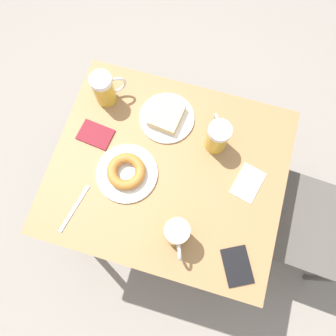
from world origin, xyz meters
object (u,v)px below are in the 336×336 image
(plate_with_cake, at_px, (167,117))
(passport_near_edge, at_px, (96,135))
(fork, at_px, (74,208))
(napkin_folded, at_px, (248,183))
(passport_far_edge, at_px, (237,266))
(beer_mug_right, at_px, (105,89))
(beer_mug_center, at_px, (177,234))
(plate_with_donut, at_px, (126,172))
(beer_mug_left, at_px, (217,136))

(plate_with_cake, relative_size, passport_near_edge, 1.56)
(fork, bearing_deg, passport_near_edge, -175.19)
(napkin_folded, relative_size, passport_far_edge, 0.96)
(beer_mug_right, height_order, napkin_folded, beer_mug_right)
(beer_mug_center, bearing_deg, napkin_folded, 142.02)
(plate_with_donut, xyz_separation_m, napkin_folded, (-0.09, 0.43, -0.02))
(beer_mug_left, bearing_deg, beer_mug_center, -6.97)
(passport_near_edge, bearing_deg, fork, 4.81)
(plate_with_donut, distance_m, passport_far_edge, 0.50)
(plate_with_cake, relative_size, plate_with_donut, 0.94)
(beer_mug_left, relative_size, passport_far_edge, 0.93)
(beer_mug_left, xyz_separation_m, fork, (0.38, -0.42, -0.07))
(plate_with_cake, distance_m, passport_near_edge, 0.28)
(plate_with_donut, xyz_separation_m, beer_mug_left, (-0.20, 0.28, 0.05))
(plate_with_cake, bearing_deg, passport_near_edge, -59.55)
(beer_mug_center, relative_size, passport_far_edge, 0.93)
(plate_with_cake, xyz_separation_m, fork, (0.43, -0.22, -0.01))
(plate_with_donut, bearing_deg, passport_far_edge, 66.01)
(passport_far_edge, bearing_deg, plate_with_cake, -140.20)
(beer_mug_left, xyz_separation_m, beer_mug_right, (-0.07, -0.45, 0.00))
(plate_with_cake, distance_m, beer_mug_left, 0.22)
(plate_with_donut, height_order, passport_near_edge, plate_with_donut)
(beer_mug_right, distance_m, passport_far_edge, 0.79)
(beer_mug_right, xyz_separation_m, napkin_folded, (0.18, 0.60, -0.07))
(beer_mug_right, xyz_separation_m, fork, (0.45, 0.03, -0.07))
(beer_mug_center, relative_size, beer_mug_right, 1.00)
(beer_mug_center, bearing_deg, plate_with_cake, -159.44)
(napkin_folded, xyz_separation_m, passport_far_edge, (0.29, 0.03, 0.00))
(beer_mug_left, height_order, passport_near_edge, beer_mug_left)
(plate_with_donut, bearing_deg, beer_mug_left, 126.14)
(plate_with_cake, height_order, passport_far_edge, plate_with_cake)
(beer_mug_left, height_order, fork, beer_mug_left)
(beer_mug_right, bearing_deg, passport_near_edge, 2.64)
(napkin_folded, bearing_deg, beer_mug_left, -127.12)
(fork, bearing_deg, plate_with_donut, 141.48)
(beer_mug_right, relative_size, napkin_folded, 0.97)
(plate_with_cake, xyz_separation_m, beer_mug_right, (-0.02, -0.25, 0.05))
(fork, relative_size, passport_far_edge, 1.22)
(plate_with_cake, relative_size, fork, 1.14)
(plate_with_donut, xyz_separation_m, beer_mug_center, (0.17, 0.23, 0.05))
(beer_mug_center, height_order, passport_near_edge, beer_mug_center)
(plate_with_cake, relative_size, passport_far_edge, 1.39)
(plate_with_cake, xyz_separation_m, beer_mug_left, (0.05, 0.20, 0.05))
(napkin_folded, bearing_deg, fork, -65.29)
(plate_with_cake, bearing_deg, napkin_folded, 65.09)
(beer_mug_left, relative_size, passport_near_edge, 1.05)
(beer_mug_left, relative_size, fork, 0.76)
(passport_near_edge, bearing_deg, passport_far_edge, 63.04)
(fork, xyz_separation_m, passport_far_edge, (0.03, 0.60, 0.00))
(plate_with_donut, height_order, beer_mug_left, beer_mug_left)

